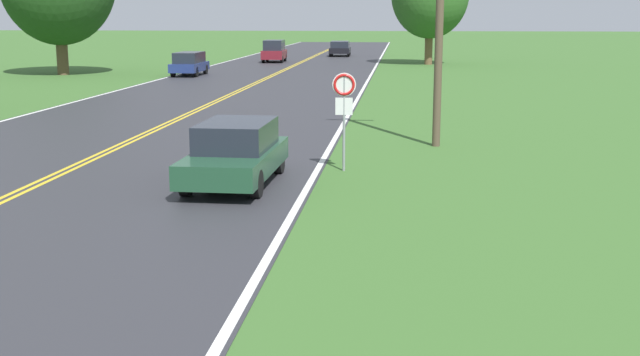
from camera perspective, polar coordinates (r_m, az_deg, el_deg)
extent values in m
cylinder|color=gray|center=(20.54, 1.72, 3.91)|extent=(0.07, 0.07, 2.48)
cylinder|color=white|center=(20.41, 1.73, 6.65)|extent=(0.60, 0.02, 0.60)
torus|color=red|center=(20.40, 1.73, 6.65)|extent=(0.55, 0.07, 0.55)
cube|color=white|center=(20.46, 1.72, 5.12)|extent=(0.44, 0.02, 0.44)
cylinder|color=brown|center=(65.79, 7.74, 9.30)|extent=(0.62, 0.62, 2.99)
cylinder|color=brown|center=(56.70, -17.87, 8.56)|extent=(0.75, 0.75, 3.08)
cylinder|color=black|center=(17.64, -4.53, -0.42)|extent=(0.21, 0.64, 0.64)
cylinder|color=black|center=(18.03, -9.51, -0.28)|extent=(0.21, 0.64, 0.64)
cylinder|color=black|center=(20.33, -2.94, 1.20)|extent=(0.21, 0.64, 0.64)
cylinder|color=black|center=(20.67, -7.30, 1.29)|extent=(0.21, 0.64, 0.64)
cube|color=#1E472D|center=(19.10, -6.04, 1.21)|extent=(1.90, 4.55, 0.54)
cube|color=#1E232D|center=(19.18, -5.96, 3.06)|extent=(1.64, 2.52, 0.65)
cylinder|color=black|center=(55.46, -9.68, 7.64)|extent=(0.20, 0.66, 0.66)
cylinder|color=black|center=(55.09, -8.15, 7.66)|extent=(0.20, 0.66, 0.66)
cylinder|color=black|center=(52.96, -10.41, 7.43)|extent=(0.20, 0.66, 0.66)
cylinder|color=black|center=(52.57, -8.82, 7.46)|extent=(0.20, 0.66, 0.66)
cube|color=navy|center=(54.00, -9.27, 7.81)|extent=(1.74, 4.21, 0.55)
cube|color=#1E232D|center=(53.96, -9.29, 8.46)|extent=(1.52, 2.95, 0.69)
cylinder|color=black|center=(69.87, -3.78, 8.56)|extent=(0.22, 0.68, 0.67)
cylinder|color=black|center=(69.67, -2.50, 8.56)|extent=(0.22, 0.68, 0.67)
cylinder|color=black|center=(67.43, -4.07, 8.45)|extent=(0.22, 0.68, 0.67)
cylinder|color=black|center=(67.23, -2.74, 8.45)|extent=(0.22, 0.68, 0.67)
cube|color=maroon|center=(68.53, -3.27, 8.77)|extent=(1.88, 4.04, 0.71)
cube|color=#1E232D|center=(68.50, -3.28, 9.42)|extent=(1.63, 2.84, 0.83)
cylinder|color=black|center=(77.06, 2.04, 8.86)|extent=(0.22, 0.69, 0.69)
cylinder|color=black|center=(77.15, 0.74, 8.87)|extent=(0.22, 0.69, 0.69)
cylinder|color=black|center=(79.71, 2.12, 8.95)|extent=(0.22, 0.69, 0.69)
cylinder|color=black|center=(79.80, 0.86, 8.96)|extent=(0.22, 0.69, 0.69)
cube|color=black|center=(78.42, 1.44, 9.07)|extent=(2.04, 4.34, 0.52)
cube|color=#1E232D|center=(78.40, 1.44, 9.49)|extent=(1.78, 3.05, 0.60)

